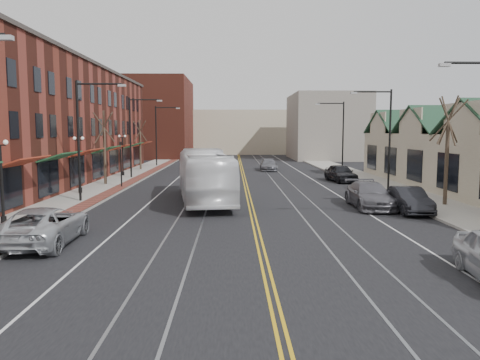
{
  "coord_description": "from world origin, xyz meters",
  "views": [
    {
      "loc": [
        -1.17,
        -15.56,
        4.88
      ],
      "look_at": [
        -0.74,
        11.58,
        2.0
      ],
      "focal_mm": 35.0,
      "sensor_mm": 36.0,
      "label": 1
    }
  ],
  "objects_px": {
    "parked_car_d": "(341,173)",
    "transit_bus": "(204,176)",
    "parked_car_b": "(408,200)",
    "parked_suv": "(44,226)",
    "parked_car_c": "(370,195)"
  },
  "relations": [
    {
      "from": "parked_car_b",
      "to": "parked_car_d",
      "type": "height_order",
      "value": "parked_car_d"
    },
    {
      "from": "transit_bus",
      "to": "parked_suv",
      "type": "xyz_separation_m",
      "value": [
        -6.19,
        -12.09,
        -0.97
      ]
    },
    {
      "from": "parked_suv",
      "to": "transit_bus",
      "type": "bearing_deg",
      "value": -118.38
    },
    {
      "from": "parked_suv",
      "to": "parked_car_b",
      "type": "height_order",
      "value": "parked_suv"
    },
    {
      "from": "transit_bus",
      "to": "parked_car_b",
      "type": "xyz_separation_m",
      "value": [
        12.41,
        -4.63,
        -1.02
      ]
    },
    {
      "from": "parked_car_c",
      "to": "parked_car_d",
      "type": "xyz_separation_m",
      "value": [
        1.64,
        15.03,
        0.02
      ]
    },
    {
      "from": "transit_bus",
      "to": "parked_car_c",
      "type": "height_order",
      "value": "transit_bus"
    },
    {
      "from": "parked_car_b",
      "to": "parked_car_c",
      "type": "distance_m",
      "value": 2.53
    },
    {
      "from": "parked_car_b",
      "to": "parked_car_d",
      "type": "distance_m",
      "value": 16.82
    },
    {
      "from": "parked_suv",
      "to": "parked_car_d",
      "type": "xyz_separation_m",
      "value": [
        18.44,
        24.27,
        0.02
      ]
    },
    {
      "from": "transit_bus",
      "to": "parked_suv",
      "type": "distance_m",
      "value": 13.61
    },
    {
      "from": "parked_car_b",
      "to": "parked_car_d",
      "type": "xyz_separation_m",
      "value": [
        -0.16,
        16.82,
        0.07
      ]
    },
    {
      "from": "parked_suv",
      "to": "parked_car_d",
      "type": "height_order",
      "value": "parked_car_d"
    },
    {
      "from": "parked_suv",
      "to": "parked_car_b",
      "type": "distance_m",
      "value": 20.04
    },
    {
      "from": "parked_car_d",
      "to": "transit_bus",
      "type": "bearing_deg",
      "value": -143.06
    }
  ]
}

